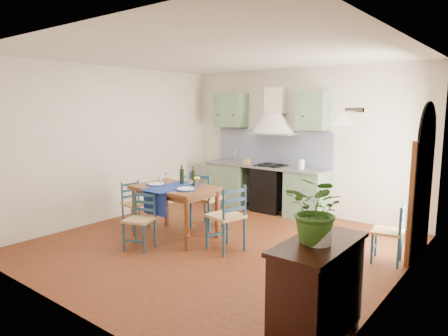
{
  "coord_description": "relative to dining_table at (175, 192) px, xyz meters",
  "views": [
    {
      "loc": [
        3.64,
        -4.54,
        2.08
      ],
      "look_at": [
        -0.15,
        0.3,
        1.13
      ],
      "focal_mm": 32.0,
      "sensor_mm": 36.0,
      "label": 1
    }
  ],
  "objects": [
    {
      "name": "right_wall",
      "position": [
        3.29,
        0.41,
        0.61
      ],
      "size": [
        0.26,
        5.0,
        2.8
      ],
      "color": "silver",
      "rests_on": "ground"
    },
    {
      "name": "chair_spare",
      "position": [
        3.03,
        0.98,
        -0.31
      ],
      "size": [
        0.43,
        0.43,
        0.81
      ],
      "color": "navy",
      "rests_on": "ground"
    },
    {
      "name": "ceiling",
      "position": [
        0.8,
        0.13,
        2.08
      ],
      "size": [
        5.0,
        5.0,
        0.01
      ],
      "primitive_type": "cube",
      "color": "silver",
      "rests_on": "back_wall"
    },
    {
      "name": "chair_right",
      "position": [
        1.04,
        0.0,
        -0.23
      ],
      "size": [
        0.55,
        0.55,
        0.97
      ],
      "color": "navy",
      "rests_on": "ground"
    },
    {
      "name": "left_wall",
      "position": [
        -1.7,
        0.13,
        0.67
      ],
      "size": [
        0.04,
        5.0,
        2.8
      ],
      "primitive_type": "cube",
      "color": "silver",
      "rests_on": "ground"
    },
    {
      "name": "floor",
      "position": [
        0.8,
        0.13,
        -0.73
      ],
      "size": [
        5.0,
        5.0,
        0.0
      ],
      "primitive_type": "plane",
      "color": "#4A1F0F",
      "rests_on": "ground"
    },
    {
      "name": "sideboard",
      "position": [
        3.06,
        -1.33,
        -0.22
      ],
      "size": [
        0.5,
        1.05,
        0.94
      ],
      "color": "black",
      "rests_on": "ground"
    },
    {
      "name": "potted_plant",
      "position": [
        3.06,
        -1.38,
        0.49
      ],
      "size": [
        0.57,
        0.51,
        0.58
      ],
      "primitive_type": "imported",
      "rotation": [
        0.0,
        0.0,
        -0.13
      ],
      "color": "#33611D",
      "rests_on": "sideboard"
    },
    {
      "name": "dining_table",
      "position": [
        0.0,
        0.0,
        0.0
      ],
      "size": [
        1.31,
        0.98,
        1.14
      ],
      "color": "brown",
      "rests_on": "ground"
    },
    {
      "name": "chair_near",
      "position": [
        -0.04,
        -0.69,
        -0.3
      ],
      "size": [
        0.49,
        0.49,
        0.83
      ],
      "color": "navy",
      "rests_on": "ground"
    },
    {
      "name": "back_wall",
      "position": [
        0.33,
        2.42,
        0.32
      ],
      "size": [
        5.0,
        0.96,
        2.8
      ],
      "color": "silver",
      "rests_on": "ground"
    },
    {
      "name": "chair_left",
      "position": [
        -0.92,
        -0.08,
        -0.32
      ],
      "size": [
        0.42,
        0.42,
        0.79
      ],
      "color": "navy",
      "rests_on": "ground"
    },
    {
      "name": "chair_far",
      "position": [
        0.08,
        0.65,
        -0.22
      ],
      "size": [
        0.48,
        0.48,
        0.99
      ],
      "color": "navy",
      "rests_on": "ground"
    }
  ]
}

